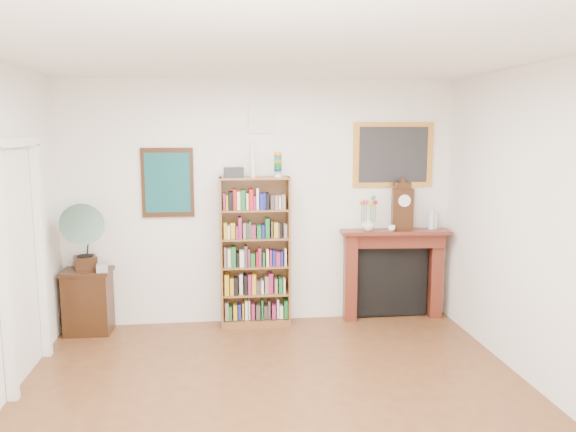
% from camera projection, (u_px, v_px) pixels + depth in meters
% --- Properties ---
extents(room, '(4.51, 5.01, 2.81)m').
position_uv_depth(room, '(285.00, 248.00, 4.02)').
color(room, '#56301A').
rests_on(room, ground).
extents(door_casing, '(0.08, 1.02, 2.17)m').
position_uv_depth(door_casing, '(23.00, 241.00, 4.97)').
color(door_casing, white).
rests_on(door_casing, left_wall).
extents(teal_poster, '(0.58, 0.04, 0.78)m').
position_uv_depth(teal_poster, '(168.00, 183.00, 6.30)').
color(teal_poster, black).
rests_on(teal_poster, back_wall).
extents(small_picture, '(0.26, 0.04, 0.30)m').
position_uv_depth(small_picture, '(260.00, 120.00, 6.31)').
color(small_picture, white).
rests_on(small_picture, back_wall).
extents(gilt_painting, '(0.95, 0.04, 0.75)m').
position_uv_depth(gilt_painting, '(393.00, 155.00, 6.55)').
color(gilt_painting, gold).
rests_on(gilt_painting, back_wall).
extents(bookshelf, '(0.79, 0.28, 1.97)m').
position_uv_depth(bookshelf, '(255.00, 244.00, 6.37)').
color(bookshelf, brown).
rests_on(bookshelf, floor).
extents(side_cabinet, '(0.54, 0.40, 0.72)m').
position_uv_depth(side_cabinet, '(88.00, 301.00, 6.20)').
color(side_cabinet, black).
rests_on(side_cabinet, floor).
extents(fireplace, '(1.30, 0.40, 1.08)m').
position_uv_depth(fireplace, '(393.00, 266.00, 6.67)').
color(fireplace, '#461910').
rests_on(fireplace, floor).
extents(gramophone, '(0.62, 0.69, 0.75)m').
position_uv_depth(gramophone, '(81.00, 233.00, 6.02)').
color(gramophone, black).
rests_on(gramophone, side_cabinet).
extents(cd_stack, '(0.14, 0.14, 0.08)m').
position_uv_depth(cd_stack, '(102.00, 268.00, 6.06)').
color(cd_stack, silver).
rests_on(cd_stack, side_cabinet).
extents(mantel_clock, '(0.25, 0.16, 0.56)m').
position_uv_depth(mantel_clock, '(402.00, 207.00, 6.55)').
color(mantel_clock, black).
rests_on(mantel_clock, fireplace).
extents(flower_vase, '(0.16, 0.16, 0.15)m').
position_uv_depth(flower_vase, '(368.00, 224.00, 6.50)').
color(flower_vase, silver).
rests_on(flower_vase, fireplace).
extents(teacup, '(0.10, 0.10, 0.07)m').
position_uv_depth(teacup, '(392.00, 228.00, 6.47)').
color(teacup, white).
rests_on(teacup, fireplace).
extents(bottle_left, '(0.07, 0.07, 0.24)m').
position_uv_depth(bottle_left, '(432.00, 219.00, 6.60)').
color(bottle_left, silver).
rests_on(bottle_left, fireplace).
extents(bottle_right, '(0.06, 0.06, 0.20)m').
position_uv_depth(bottle_right, '(435.00, 220.00, 6.63)').
color(bottle_right, silver).
rests_on(bottle_right, fireplace).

